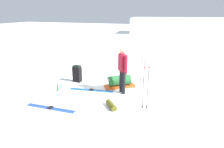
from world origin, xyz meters
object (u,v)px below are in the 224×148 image
backpack_large_dark (123,73)px  thermos_bottle (58,88)px  skier_standing (123,68)px  ski_pair_far (50,108)px  ski_poles_planted_near (146,86)px  backpack_bright (77,74)px  sleeping_mat_rolled (111,105)px  ski_pair_near (91,90)px  gear_sled (120,82)px  ski_poles_planted_far (143,65)px

backpack_large_dark → thermos_bottle: backpack_large_dark is taller
skier_standing → thermos_bottle: skier_standing is taller
ski_pair_far → ski_poles_planted_near: 3.06m
backpack_bright → ski_pair_far: bearing=-80.0°
ski_pair_far → ski_poles_planted_near: ski_poles_planted_near is taller
ski_poles_planted_near → skier_standing: bearing=136.4°
skier_standing → sleeping_mat_rolled: size_ratio=3.09×
ski_pair_near → backpack_large_dark: size_ratio=2.79×
gear_sled → ski_poles_planted_near: bearing=-48.7°
skier_standing → backpack_large_dark: (-0.38, 1.39, -0.65)m
ski_poles_planted_near → backpack_large_dark: bearing=120.9°
backpack_large_dark → gear_sled: size_ratio=0.50×
sleeping_mat_rolled → thermos_bottle: size_ratio=2.12×
ski_pair_near → backpack_large_dark: (0.79, 1.60, 0.29)m
ski_pair_far → ski_poles_planted_far: 4.21m
ski_pair_near → ski_poles_planted_far: ski_poles_planted_far is taller
ski_pair_far → backpack_bright: backpack_bright is taller
ski_pair_near → gear_sled: gear_sled is taller
ski_poles_planted_far → skier_standing: bearing=-106.2°
ski_pair_far → sleeping_mat_rolled: size_ratio=3.11×
skier_standing → ski_pair_near: size_ratio=0.99×
backpack_large_dark → sleeping_mat_rolled: (0.42, -2.68, -0.21)m
ski_pair_near → backpack_large_dark: backpack_large_dark is taller
ski_poles_planted_far → gear_sled: size_ratio=1.05×
sleeping_mat_rolled → ski_poles_planted_near: bearing=17.1°
ski_pair_far → sleeping_mat_rolled: sleeping_mat_rolled is taller
ski_poles_planted_near → gear_sled: (-1.30, 1.48, -0.53)m
ski_pair_near → gear_sled: bearing=37.9°
backpack_bright → sleeping_mat_rolled: size_ratio=1.32×
ski_pair_far → ski_poles_planted_far: ski_poles_planted_far is taller
ski_poles_planted_near → ski_poles_planted_far: (-0.59, 2.52, -0.03)m
ski_poles_planted_near → thermos_bottle: (-3.42, 0.31, -0.62)m
ski_pair_far → skier_standing: bearing=48.9°
ski_pair_far → backpack_bright: 2.56m
skier_standing → thermos_bottle: size_ratio=6.54×
gear_sled → backpack_large_dark: bearing=97.6°
ski_pair_near → ski_poles_planted_far: 2.49m
ski_pair_far → backpack_large_dark: (1.36, 3.39, 0.29)m
backpack_bright → backpack_large_dark: bearing=26.2°
skier_standing → ski_poles_planted_near: 1.45m
ski_poles_planted_near → ski_poles_planted_far: 2.58m
backpack_large_dark → sleeping_mat_rolled: bearing=-81.1°
ski_poles_planted_far → thermos_bottle: ski_poles_planted_far is taller
backpack_bright → ski_poles_planted_far: bearing=21.4°
skier_standing → gear_sled: (-0.26, 0.50, -0.73)m
sleeping_mat_rolled → backpack_large_dark: bearing=98.9°
backpack_bright → sleeping_mat_rolled: backpack_bright is taller
ski_pair_near → ski_poles_planted_far: bearing=47.1°
ski_pair_near → ski_poles_planted_near: size_ratio=1.26×
skier_standing → ski_pair_far: size_ratio=0.99×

